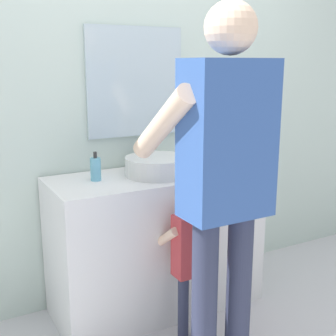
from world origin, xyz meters
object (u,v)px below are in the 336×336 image
(toothbrush_cup, at_px, (198,160))
(child_toddler, at_px, (191,253))
(adult_parent, at_px, (224,163))
(soap_bottle, at_px, (96,169))

(toothbrush_cup, relative_size, child_toddler, 0.24)
(toothbrush_cup, xyz_separation_m, child_toddler, (-0.31, -0.42, -0.40))
(adult_parent, bearing_deg, child_toddler, 89.23)
(toothbrush_cup, xyz_separation_m, adult_parent, (-0.31, -0.70, 0.15))
(child_toddler, bearing_deg, toothbrush_cup, 53.81)
(child_toddler, bearing_deg, soap_bottle, 129.49)
(soap_bottle, relative_size, child_toddler, 0.19)
(soap_bottle, distance_m, adult_parent, 0.82)
(soap_bottle, height_order, child_toddler, soap_bottle)
(child_toddler, distance_m, adult_parent, 0.62)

